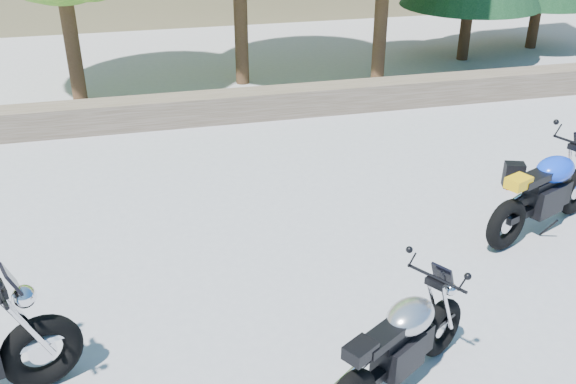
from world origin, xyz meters
name	(u,v)px	position (x,y,z in m)	size (l,w,h in m)	color
ground	(292,297)	(0.00, 0.00, 0.00)	(90.00, 90.00, 0.00)	gray
stone_wall	(219,107)	(0.00, 5.50, 0.25)	(22.00, 0.55, 0.50)	brown
silver_bike	(401,346)	(0.60, -1.50, 0.46)	(1.69, 1.12, 0.95)	black
blue_bike	(546,193)	(3.41, 0.67, 0.52)	(2.01, 1.01, 1.06)	black
backpack	(514,176)	(3.72, 1.83, 0.18)	(0.32, 0.30, 0.37)	black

